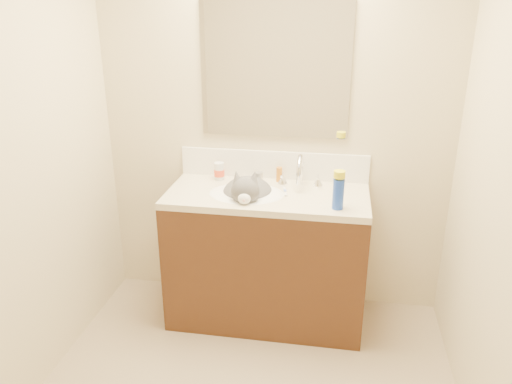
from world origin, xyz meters
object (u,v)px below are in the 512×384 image
(cat, at_px, (247,195))
(silver_jar, at_px, (259,177))
(vanity_cabinet, at_px, (267,259))
(amber_bottle, at_px, (279,174))
(pill_bottle, at_px, (219,171))
(faucet, at_px, (300,173))
(spray_can, at_px, (338,194))
(basin, at_px, (247,204))

(cat, relative_size, silver_jar, 7.21)
(vanity_cabinet, xyz_separation_m, amber_bottle, (0.04, 0.21, 0.50))
(pill_bottle, height_order, silver_jar, pill_bottle)
(pill_bottle, bearing_deg, silver_jar, 1.17)
(cat, bearing_deg, silver_jar, 72.61)
(vanity_cabinet, distance_m, faucet, 0.58)
(spray_can, bearing_deg, silver_jar, 144.61)
(cat, bearing_deg, spray_can, -23.16)
(silver_jar, xyz_separation_m, spray_can, (0.50, -0.35, 0.05))
(basin, height_order, spray_can, spray_can)
(pill_bottle, relative_size, silver_jar, 1.80)
(basin, height_order, silver_jar, silver_jar)
(faucet, bearing_deg, cat, -154.40)
(basin, relative_size, silver_jar, 7.15)
(amber_bottle, bearing_deg, spray_can, -45.61)
(vanity_cabinet, relative_size, silver_jar, 19.07)
(silver_jar, bearing_deg, basin, -100.16)
(pill_bottle, bearing_deg, vanity_cabinet, -27.84)
(silver_jar, xyz_separation_m, amber_bottle, (0.13, 0.03, 0.02))
(vanity_cabinet, xyz_separation_m, basin, (-0.12, -0.03, 0.38))
(vanity_cabinet, relative_size, cat, 2.65)
(cat, relative_size, amber_bottle, 4.84)
(faucet, relative_size, cat, 0.62)
(pill_bottle, bearing_deg, cat, -40.41)
(basin, relative_size, faucet, 1.61)
(spray_can, bearing_deg, cat, 162.90)
(basin, distance_m, cat, 0.05)
(vanity_cabinet, relative_size, basin, 2.67)
(vanity_cabinet, height_order, amber_bottle, amber_bottle)
(faucet, distance_m, cat, 0.35)
(faucet, height_order, spray_can, faucet)
(vanity_cabinet, relative_size, faucet, 4.29)
(silver_jar, height_order, amber_bottle, amber_bottle)
(cat, height_order, spray_can, cat)
(cat, distance_m, pill_bottle, 0.29)
(vanity_cabinet, relative_size, pill_bottle, 10.58)
(faucet, relative_size, silver_jar, 4.45)
(amber_bottle, bearing_deg, cat, -127.40)
(vanity_cabinet, height_order, faucet, faucet)
(cat, bearing_deg, pill_bottle, 133.52)
(silver_jar, distance_m, spray_can, 0.61)
(basin, height_order, pill_bottle, pill_bottle)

